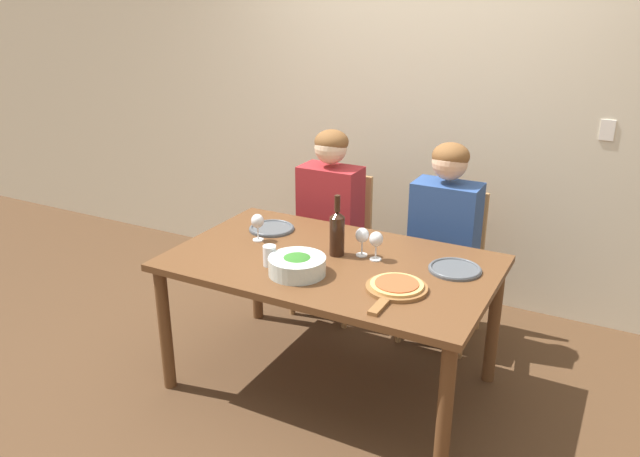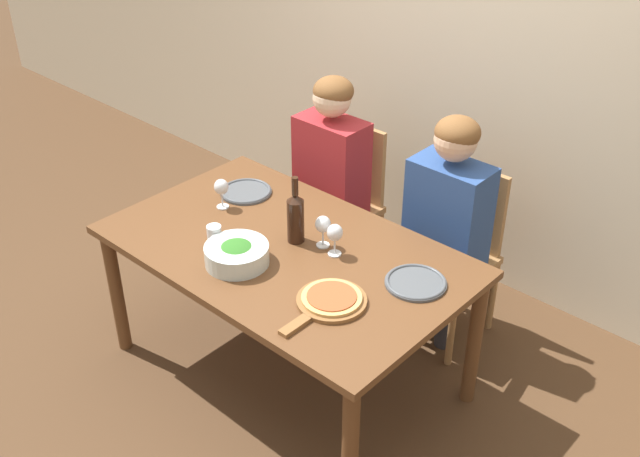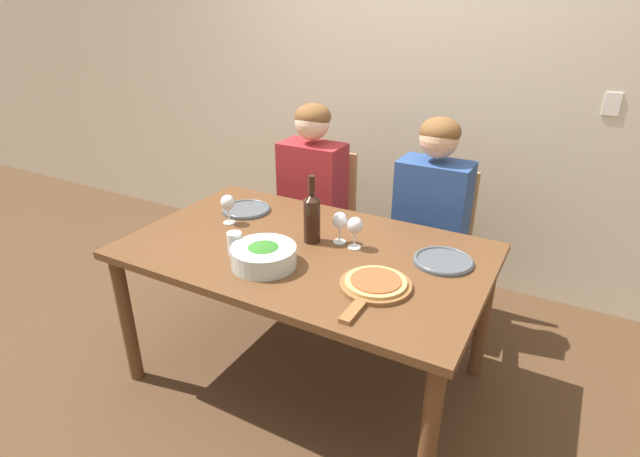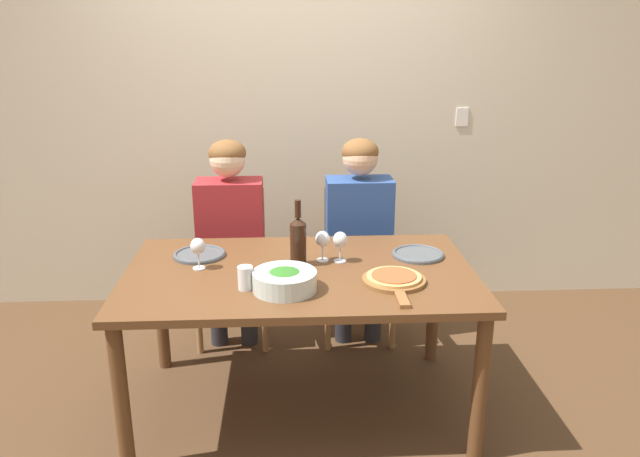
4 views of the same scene
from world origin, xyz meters
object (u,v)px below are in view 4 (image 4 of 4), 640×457
Objects in this scene: chair_left at (233,258)px; wine_bottle at (298,240)px; broccoli_bowl at (285,281)px; wine_glass_centre at (323,240)px; pizza_on_board at (394,280)px; wine_glass_left at (198,248)px; dinner_plate_right at (418,254)px; person_man at (359,222)px; wine_glass_right at (340,241)px; water_tumbler at (245,278)px; chair_right at (356,256)px; dinner_plate_left at (199,254)px; person_woman at (230,225)px.

chair_left is 2.78× the size of wine_bottle.
broccoli_bowl is 1.84× the size of wine_glass_centre.
pizza_on_board is 0.92m from wine_glass_left.
pizza_on_board is at bearing -117.69° from dinner_plate_right.
person_man is 2.88× the size of pizza_on_board.
pizza_on_board is at bearing -44.13° from wine_glass_centre.
chair_left is 1.31m from pizza_on_board.
wine_glass_right reaches higher than water_tumbler.
pizza_on_board is (0.05, -0.90, 0.01)m from person_man.
chair_right is 1.08m from dinner_plate_left.
wine_glass_left is (-0.40, 0.27, 0.06)m from broccoli_bowl.
dinner_plate_right is (0.23, -0.56, 0.01)m from person_man.
wine_glass_left and wine_glass_right have the same top height.
water_tumbler is at bearing -81.17° from person_woman.
wine_glass_right is 1.00× the size of wine_glass_centre.
chair_right is at bearing 8.35° from person_woman.
broccoli_bowl is 1.84× the size of wine_glass_left.
broccoli_bowl is 1.08× the size of dinner_plate_right.
wine_glass_right reaches higher than broccoli_bowl.
wine_glass_left is (-0.89, 0.22, 0.09)m from pizza_on_board.
person_woman is 8.07× the size of wine_glass_left.
pizza_on_board is (0.48, 0.05, -0.03)m from broccoli_bowl.
wine_bottle is 1.25× the size of dinner_plate_left.
pizza_on_board is (-0.18, -0.33, 0.01)m from dinner_plate_right.
chair_left reaches higher than wine_glass_centre.
chair_left is 5.91× the size of wine_glass_right.
dinner_plate_right is (0.59, 0.09, -0.12)m from wine_bottle.
chair_right is 1.04m from pizza_on_board.
chair_left is at bearing 180.00° from chair_right.
person_man is 1.08m from wine_glass_left.
person_man is 4.75× the size of dinner_plate_left.
wine_bottle is 2.13× the size of wine_glass_left.
person_woman reaches higher than pizza_on_board.
person_woman is 4.39× the size of broccoli_bowl.
dinner_plate_right is 1.70× the size of wine_glass_centre.
person_woman is 0.94m from water_tumbler.
chair_right reaches higher than broccoli_bowl.
chair_right is 0.79m from person_woman.
wine_bottle is at bearing -16.88° from dinner_plate_left.
person_woman and person_man have the same top height.
chair_left is 0.93m from wine_bottle.
person_man is at bearing 60.70° from wine_bottle.
chair_right reaches higher than dinner_plate_right.
water_tumbler is (0.14, -1.04, 0.30)m from chair_left.
water_tumbler is (-0.65, -0.03, 0.04)m from pizza_on_board.
chair_left is at bearing 124.86° from wine_glass_centre.
person_man is at bearing 112.14° from dinner_plate_right.
chair_left is 0.94m from wine_glass_centre.
dinner_plate_right is (0.23, -0.67, 0.26)m from chair_right.
wine_glass_left and wine_glass_centre have the same top height.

